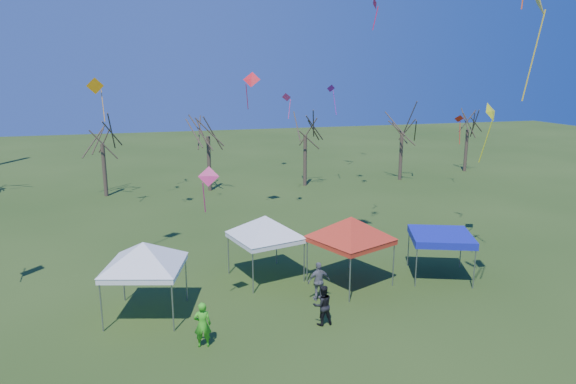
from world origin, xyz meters
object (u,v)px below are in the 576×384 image
object	(u,v)px
tree_3	(305,117)
person_grey	(319,281)
tree_4	(403,115)
tent_blue	(441,237)
tent_red	(351,221)
person_green	(203,325)
tree_2	(207,116)
tent_white_west	(143,247)
person_dark	(323,305)
tree_5	(469,114)
tree_1	(101,125)
tent_white_mid	(265,220)

from	to	relation	value
tree_3	person_grey	world-z (taller)	tree_3
tree_4	tent_blue	bearing A→B (deg)	-113.06
tree_3	tent_red	distance (m)	21.93
tree_3	tree_4	size ratio (longest dim) A/B	1.00
person_green	tree_2	bearing A→B (deg)	-89.65
tree_4	tent_white_west	distance (m)	32.06
tent_blue	person_dark	world-z (taller)	tent_blue
tent_white_west	tent_blue	size ratio (longest dim) A/B	1.10
tree_4	tent_blue	size ratio (longest dim) A/B	2.14
tree_5	person_green	xyz separation A→B (m)	(-29.56, -27.18, -4.86)
tent_blue	tent_red	bearing A→B (deg)	175.02
tree_4	person_grey	size ratio (longest dim) A/B	4.48
tent_red	tent_blue	distance (m)	4.72
tree_1	tent_blue	world-z (taller)	tree_1
tree_1	person_green	xyz separation A→B (m)	(4.93, -25.77, -4.92)
tree_1	tent_red	bearing A→B (deg)	-60.58
tent_white_mid	tent_red	world-z (taller)	tent_red
tent_red	person_dark	distance (m)	4.91
tree_5	tree_3	bearing A→B (deg)	-173.48
tree_5	person_dark	distance (m)	36.79
tree_2	person_green	bearing A→B (deg)	-97.76
tent_blue	person_green	xyz separation A→B (m)	(-11.99, -3.50, -1.19)
person_green	tree_4	bearing A→B (deg)	-122.05
tree_1	person_dark	world-z (taller)	tree_1
tree_3	tree_4	xyz separation A→B (m)	(9.32, -0.04, -0.02)
tree_5	tent_red	distance (m)	32.25
tree_5	person_green	world-z (taller)	tree_5
tree_1	tent_blue	bearing A→B (deg)	-52.78
tent_blue	person_dark	size ratio (longest dim) A/B	2.21
person_grey	tent_red	bearing A→B (deg)	-149.43
tree_3	person_dark	xyz separation A→B (m)	(-7.06, -24.76, -5.25)
tree_4	tree_5	distance (m)	8.62
tree_4	tent_white_west	bearing A→B (deg)	-136.48
tent_blue	person_green	bearing A→B (deg)	-163.74
tree_2	tent_white_mid	distance (m)	20.06
tent_white_west	person_grey	size ratio (longest dim) A/B	2.30
tent_white_mid	person_dark	size ratio (longest dim) A/B	2.41
person_grey	tent_blue	bearing A→B (deg)	-174.63
tent_blue	person_dark	xyz separation A→B (m)	(-7.18, -3.09, -1.23)
person_dark	tree_1	bearing A→B (deg)	-70.71
tree_4	tent_white_west	xyz separation A→B (m)	(-23.15, -21.98, -3.07)
tree_2	tent_blue	size ratio (longest dim) A/B	2.22
tree_5	person_green	distance (m)	40.45
person_green	tent_white_mid	bearing A→B (deg)	-114.96
tent_red	tree_5	bearing A→B (deg)	46.43
tree_1	tree_3	xyz separation A→B (m)	(16.80, -0.60, 0.29)
tree_3	person_green	distance (m)	28.31
tree_1	tent_white_mid	world-z (taller)	tree_1
tree_5	tent_red	bearing A→B (deg)	-133.57
person_dark	tree_5	bearing A→B (deg)	-134.46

